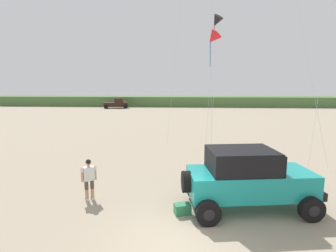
{
  "coord_description": "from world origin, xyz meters",
  "views": [
    {
      "loc": [
        0.21,
        -7.06,
        4.52
      ],
      "look_at": [
        -0.51,
        3.52,
        2.88
      ],
      "focal_mm": 28.43,
      "sensor_mm": 36.0,
      "label": 1
    }
  ],
  "objects_px": {
    "distant_pickup": "(116,103)",
    "cooler_box": "(182,209)",
    "jeep": "(248,178)",
    "person_watching": "(89,177)",
    "kite_red_delta": "(216,22)",
    "kite_purple_stunt": "(213,38)"
  },
  "relations": [
    {
      "from": "distant_pickup",
      "to": "cooler_box",
      "type": "bearing_deg",
      "value": -72.29
    },
    {
      "from": "jeep",
      "to": "person_watching",
      "type": "bearing_deg",
      "value": 176.61
    },
    {
      "from": "cooler_box",
      "to": "kite_red_delta",
      "type": "distance_m",
      "value": 15.04
    },
    {
      "from": "cooler_box",
      "to": "distant_pickup",
      "type": "distance_m",
      "value": 44.71
    },
    {
      "from": "jeep",
      "to": "distant_pickup",
      "type": "bearing_deg",
      "value": 110.79
    },
    {
      "from": "jeep",
      "to": "kite_red_delta",
      "type": "relative_size",
      "value": 0.51
    },
    {
      "from": "distant_pickup",
      "to": "kite_red_delta",
      "type": "bearing_deg",
      "value": -62.7
    },
    {
      "from": "cooler_box",
      "to": "kite_purple_stunt",
      "type": "distance_m",
      "value": 11.85
    },
    {
      "from": "jeep",
      "to": "kite_red_delta",
      "type": "xyz_separation_m",
      "value": [
        -0.11,
        11.32,
        7.93
      ]
    },
    {
      "from": "person_watching",
      "to": "kite_purple_stunt",
      "type": "relative_size",
      "value": 0.21
    },
    {
      "from": "person_watching",
      "to": "kite_red_delta",
      "type": "bearing_deg",
      "value": 61.55
    },
    {
      "from": "cooler_box",
      "to": "kite_purple_stunt",
      "type": "bearing_deg",
      "value": 61.49
    },
    {
      "from": "jeep",
      "to": "kite_purple_stunt",
      "type": "bearing_deg",
      "value": 93.9
    },
    {
      "from": "distant_pickup",
      "to": "person_watching",
      "type": "bearing_deg",
      "value": -76.62
    },
    {
      "from": "cooler_box",
      "to": "kite_red_delta",
      "type": "xyz_separation_m",
      "value": [
        2.25,
        11.88,
        8.95
      ]
    },
    {
      "from": "jeep",
      "to": "kite_purple_stunt",
      "type": "relative_size",
      "value": 0.62
    },
    {
      "from": "cooler_box",
      "to": "distant_pickup",
      "type": "bearing_deg",
      "value": 90.14
    },
    {
      "from": "cooler_box",
      "to": "kite_purple_stunt",
      "type": "relative_size",
      "value": 0.07
    },
    {
      "from": "jeep",
      "to": "person_watching",
      "type": "relative_size",
      "value": 2.99
    },
    {
      "from": "kite_purple_stunt",
      "to": "jeep",
      "type": "bearing_deg",
      "value": -86.1
    },
    {
      "from": "person_watching",
      "to": "kite_red_delta",
      "type": "relative_size",
      "value": 0.17
    },
    {
      "from": "jeep",
      "to": "kite_purple_stunt",
      "type": "xyz_separation_m",
      "value": [
        -0.59,
        8.6,
        6.3
      ]
    }
  ]
}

